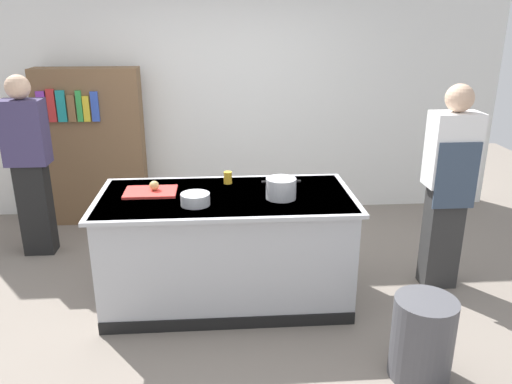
{
  "coord_description": "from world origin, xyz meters",
  "views": [
    {
      "loc": [
        -0.04,
        -3.67,
        2.21
      ],
      "look_at": [
        0.25,
        0.2,
        0.85
      ],
      "focal_mm": 35.47,
      "sensor_mm": 36.0,
      "label": 1
    }
  ],
  "objects": [
    {
      "name": "stock_pot",
      "position": [
        0.42,
        -0.1,
        0.98
      ],
      "size": [
        0.3,
        0.23,
        0.16
      ],
      "color": "#B7BABF",
      "rests_on": "counter_island"
    },
    {
      "name": "back_wall",
      "position": [
        0.0,
        2.1,
        1.5
      ],
      "size": [
        6.4,
        0.12,
        3.0
      ],
      "primitive_type": "cube",
      "color": "white",
      "rests_on": "ground_plane"
    },
    {
      "name": "juice_cup",
      "position": [
        0.02,
        0.29,
        0.95
      ],
      "size": [
        0.07,
        0.07,
        0.1
      ],
      "primitive_type": "cylinder",
      "color": "yellow",
      "rests_on": "counter_island"
    },
    {
      "name": "person_guest",
      "position": [
        -1.81,
        1.0,
        0.91
      ],
      "size": [
        0.38,
        0.24,
        1.72
      ],
      "rotation": [
        0.0,
        0.0,
        -1.71
      ],
      "color": "black",
      "rests_on": "ground_plane"
    },
    {
      "name": "trash_bin",
      "position": [
        1.22,
        -1.04,
        0.28
      ],
      "size": [
        0.39,
        0.39,
        0.55
      ],
      "primitive_type": "cylinder",
      "color": "#4C4C51",
      "rests_on": "ground_plane"
    },
    {
      "name": "bookshelf",
      "position": [
        -1.42,
        1.8,
        0.85
      ],
      "size": [
        1.1,
        0.31,
        1.7
      ],
      "color": "brown",
      "rests_on": "ground_plane"
    },
    {
      "name": "onion",
      "position": [
        -0.55,
        0.1,
        0.96
      ],
      "size": [
        0.07,
        0.07,
        0.07
      ],
      "primitive_type": "sphere",
      "color": "tan",
      "rests_on": "cutting_board"
    },
    {
      "name": "cutting_board",
      "position": [
        -0.58,
        0.09,
        0.91
      ],
      "size": [
        0.4,
        0.28,
        0.02
      ],
      "primitive_type": "cube",
      "color": "red",
      "rests_on": "counter_island"
    },
    {
      "name": "mixing_bowl",
      "position": [
        -0.22,
        -0.19,
        0.94
      ],
      "size": [
        0.21,
        0.21,
        0.09
      ],
      "primitive_type": "cylinder",
      "color": "#B7BABF",
      "rests_on": "counter_island"
    },
    {
      "name": "counter_island",
      "position": [
        0.0,
        -0.0,
        0.47
      ],
      "size": [
        1.98,
        0.98,
        0.9
      ],
      "color": "#B7BABF",
      "rests_on": "ground_plane"
    },
    {
      "name": "ground_plane",
      "position": [
        0.0,
        0.0,
        0.0
      ],
      "size": [
        10.0,
        10.0,
        0.0
      ],
      "primitive_type": "plane",
      "color": "slate"
    },
    {
      "name": "person_chef",
      "position": [
        1.81,
        0.1,
        0.91
      ],
      "size": [
        0.38,
        0.25,
        1.72
      ],
      "rotation": [
        0.0,
        0.0,
        1.42
      ],
      "color": "#2F2F2F",
      "rests_on": "ground_plane"
    }
  ]
}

